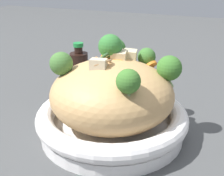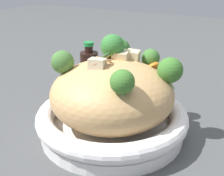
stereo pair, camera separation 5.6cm
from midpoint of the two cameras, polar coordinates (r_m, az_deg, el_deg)
name	(u,v)px [view 1 (the left image)]	position (r m, az deg, el deg)	size (l,w,h in m)	color
ground_plane	(112,134)	(0.60, -2.68, -8.64)	(3.00, 3.00, 0.00)	#444646
serving_bowl	(112,120)	(0.59, -2.73, -6.19)	(0.29, 0.29, 0.06)	white
noodle_heap	(112,94)	(0.57, -2.84, -1.22)	(0.23, 0.23, 0.14)	tan
broccoli_florets	(122,60)	(0.56, -0.99, 5.30)	(0.24, 0.21, 0.09)	#8DB169
carrot_coins	(109,62)	(0.58, -3.42, 4.93)	(0.18, 0.12, 0.05)	orange
zucchini_slices	(91,62)	(0.58, -6.75, 4.78)	(0.11, 0.10, 0.05)	beige
chicken_chunks	(118,58)	(0.57, -1.76, 5.62)	(0.06, 0.12, 0.03)	beige
soy_sauce_bottle	(79,70)	(0.80, -8.16, 3.40)	(0.05, 0.05, 0.12)	black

